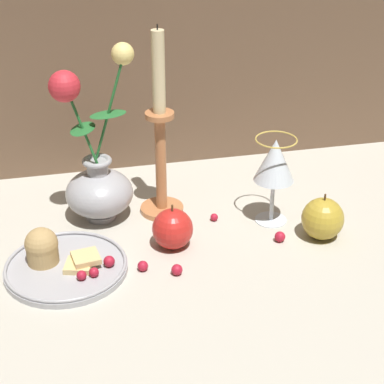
# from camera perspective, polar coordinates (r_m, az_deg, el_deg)

# --- Properties ---
(ground_plane) EXTENTS (2.40, 2.40, 0.00)m
(ground_plane) POSITION_cam_1_polar(r_m,az_deg,el_deg) (1.22, -0.22, -3.24)
(ground_plane) COLOR #B7B2A3
(ground_plane) RESTS_ON ground
(vase) EXTENTS (0.15, 0.13, 0.34)m
(vase) POSITION_cam_1_polar(r_m,az_deg,el_deg) (1.22, -8.43, 1.31)
(vase) COLOR #A3A3A8
(vase) RESTS_ON ground_plane
(plate_with_pastries) EXTENTS (0.21, 0.21, 0.07)m
(plate_with_pastries) POSITION_cam_1_polar(r_m,az_deg,el_deg) (1.12, -11.61, -6.04)
(plate_with_pastries) COLOR #A3A3A8
(plate_with_pastries) RESTS_ON ground_plane
(wine_glass) EXTENTS (0.08, 0.08, 0.17)m
(wine_glass) POSITION_cam_1_polar(r_m,az_deg,el_deg) (1.19, 7.36, 2.57)
(wine_glass) COLOR silver
(wine_glass) RESTS_ON ground_plane
(candlestick) EXTENTS (0.09, 0.09, 0.37)m
(candlestick) POSITION_cam_1_polar(r_m,az_deg,el_deg) (1.21, -2.83, 4.26)
(candlestick) COLOR #B77042
(candlestick) RESTS_ON ground_plane
(apple_beside_vase) EXTENTS (0.07, 0.07, 0.09)m
(apple_beside_vase) POSITION_cam_1_polar(r_m,az_deg,el_deg) (1.15, -1.73, -3.29)
(apple_beside_vase) COLOR red
(apple_beside_vase) RESTS_ON ground_plane
(apple_near_glass) EXTENTS (0.08, 0.08, 0.09)m
(apple_near_glass) POSITION_cam_1_polar(r_m,az_deg,el_deg) (1.20, 11.54, -2.34)
(apple_near_glass) COLOR #B2932D
(apple_near_glass) RESTS_ON ground_plane
(berry_near_plate) EXTENTS (0.02, 0.02, 0.02)m
(berry_near_plate) POSITION_cam_1_polar(r_m,az_deg,el_deg) (1.09, -1.35, -6.92)
(berry_near_plate) COLOR #AD192D
(berry_near_plate) RESTS_ON ground_plane
(berry_front_center) EXTENTS (0.02, 0.02, 0.02)m
(berry_front_center) POSITION_cam_1_polar(r_m,az_deg,el_deg) (1.19, 7.82, -3.96)
(berry_front_center) COLOR #AD192D
(berry_front_center) RESTS_ON ground_plane
(berry_by_glass_stem) EXTENTS (0.01, 0.01, 0.01)m
(berry_by_glass_stem) POSITION_cam_1_polar(r_m,az_deg,el_deg) (1.24, 1.99, -2.25)
(berry_by_glass_stem) COLOR #AD192D
(berry_by_glass_stem) RESTS_ON ground_plane
(berry_under_candlestick) EXTENTS (0.02, 0.02, 0.02)m
(berry_under_candlestick) POSITION_cam_1_polar(r_m,az_deg,el_deg) (1.10, -4.39, -6.58)
(berry_under_candlestick) COLOR #AD192D
(berry_under_candlestick) RESTS_ON ground_plane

